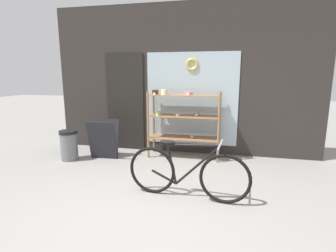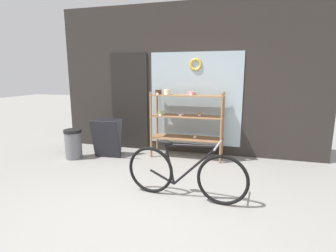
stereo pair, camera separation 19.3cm
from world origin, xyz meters
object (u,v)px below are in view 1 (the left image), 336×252
at_px(trash_bin, 69,144).
at_px(sandwich_board, 104,139).
at_px(display_case, 182,116).
at_px(bicycle, 186,173).

bearing_deg(trash_bin, sandwich_board, 20.70).
height_order(display_case, bicycle, display_case).
xyz_separation_m(display_case, bicycle, (0.37, -1.78, -0.48)).
distance_m(sandwich_board, trash_bin, 0.67).
relative_size(bicycle, trash_bin, 2.86).
bearing_deg(sandwich_board, trash_bin, -163.20).
relative_size(display_case, bicycle, 0.85).
xyz_separation_m(sandwich_board, trash_bin, (-0.62, -0.24, -0.07)).
height_order(sandwich_board, trash_bin, sandwich_board).
height_order(display_case, sandwich_board, display_case).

